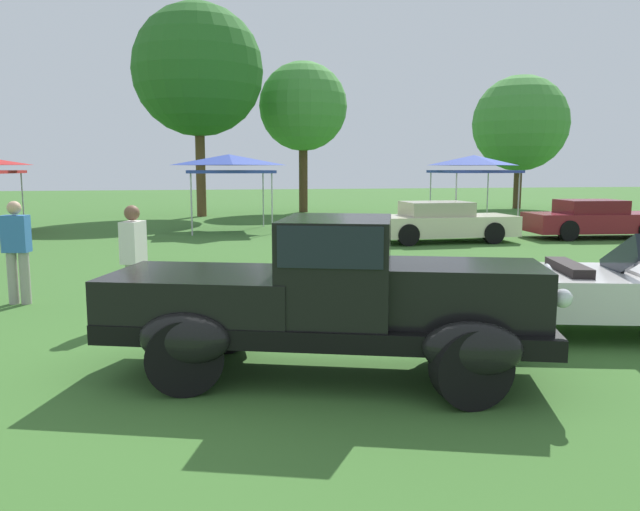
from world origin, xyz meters
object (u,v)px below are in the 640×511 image
(show_car_burgundy, at_px, (594,219))
(canopy_tent_right_field, at_px, (474,163))
(spectator_between_cars, at_px, (134,259))
(spectator_by_row, at_px, (17,249))
(canopy_tent_center_field, at_px, (229,162))
(feature_pickup_truck, at_px, (329,296))
(neighbor_convertible, at_px, (607,290))
(show_car_cream, at_px, (440,222))

(show_car_burgundy, distance_m, canopy_tent_right_field, 5.05)
(spectator_between_cars, bearing_deg, canopy_tent_right_field, 48.30)
(spectator_by_row, xyz_separation_m, canopy_tent_center_field, (4.11, 11.54, 1.51))
(show_car_burgundy, distance_m, canopy_tent_center_field, 12.36)
(canopy_tent_right_field, bearing_deg, canopy_tent_center_field, 176.44)
(feature_pickup_truck, xyz_separation_m, show_car_burgundy, (11.18, 11.32, -0.27))
(spectator_between_cars, distance_m, canopy_tent_center_field, 13.38)
(feature_pickup_truck, height_order, canopy_tent_right_field, canopy_tent_right_field)
(neighbor_convertible, bearing_deg, canopy_tent_center_field, 105.47)
(show_car_burgundy, distance_m, spectator_between_cars, 15.84)
(neighbor_convertible, bearing_deg, spectator_by_row, 157.01)
(show_car_cream, distance_m, spectator_by_row, 12.19)
(show_car_cream, relative_size, canopy_tent_right_field, 1.63)
(show_car_burgundy, height_order, canopy_tent_center_field, canopy_tent_center_field)
(canopy_tent_center_field, relative_size, canopy_tent_right_field, 1.10)
(feature_pickup_truck, height_order, spectator_by_row, feature_pickup_truck)
(show_car_burgundy, xyz_separation_m, spectator_by_row, (-15.39, -6.82, 0.31))
(feature_pickup_truck, relative_size, canopy_tent_center_field, 1.61)
(neighbor_convertible, bearing_deg, spectator_between_cars, 163.00)
(show_car_cream, xyz_separation_m, canopy_tent_center_field, (-6.03, 4.77, 1.82))
(spectator_between_cars, relative_size, canopy_tent_right_field, 0.62)
(neighbor_convertible, xyz_separation_m, canopy_tent_center_field, (-4.16, 15.05, 1.84))
(feature_pickup_truck, relative_size, show_car_cream, 1.09)
(spectator_by_row, bearing_deg, show_car_burgundy, 23.89)
(spectator_by_row, xyz_separation_m, canopy_tent_right_field, (13.16, 10.97, 1.51))
(show_car_cream, xyz_separation_m, canopy_tent_right_field, (3.02, 4.21, 1.82))
(neighbor_convertible, relative_size, show_car_cream, 1.04)
(canopy_tent_center_field, xyz_separation_m, canopy_tent_right_field, (9.05, -0.56, -0.00))
(spectator_between_cars, bearing_deg, neighbor_convertible, -17.00)
(neighbor_convertible, height_order, show_car_cream, neighbor_convertible)
(neighbor_convertible, relative_size, canopy_tent_center_field, 1.54)
(spectator_by_row, bearing_deg, show_car_cream, 33.70)
(neighbor_convertible, bearing_deg, feature_pickup_truck, -166.38)
(spectator_between_cars, height_order, canopy_tent_center_field, canopy_tent_center_field)
(show_car_burgundy, bearing_deg, canopy_tent_center_field, 157.32)
(feature_pickup_truck, bearing_deg, canopy_tent_right_field, 59.95)
(feature_pickup_truck, relative_size, show_car_burgundy, 1.09)
(canopy_tent_center_field, bearing_deg, show_car_burgundy, -22.68)
(show_car_burgundy, height_order, canopy_tent_right_field, canopy_tent_right_field)
(show_car_burgundy, bearing_deg, spectator_by_row, -156.11)
(show_car_burgundy, relative_size, spectator_between_cars, 2.60)
(show_car_burgundy, bearing_deg, canopy_tent_right_field, 118.27)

